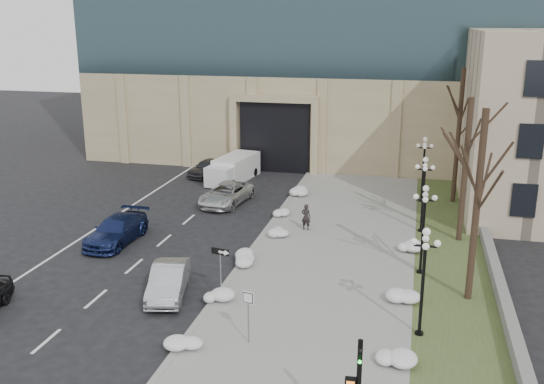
{
  "coord_description": "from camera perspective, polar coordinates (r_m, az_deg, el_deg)",
  "views": [
    {
      "loc": [
        7.65,
        -17.29,
        12.69
      ],
      "look_at": [
        0.14,
        13.82,
        3.5
      ],
      "focal_mm": 40.0,
      "sensor_mm": 36.0,
      "label": 1
    }
  ],
  "objects": [
    {
      "name": "tree_near",
      "position": [
        28.28,
        18.93,
        1.09
      ],
      "size": [
        3.2,
        3.2,
        9.0
      ],
      "color": "black",
      "rests_on": "ground"
    },
    {
      "name": "snow_clump_e",
      "position": [
        36.6,
        0.2,
        -3.77
      ],
      "size": [
        1.1,
        1.6,
        0.36
      ],
      "primitive_type": "ellipsoid",
      "color": "white",
      "rests_on": "sidewalk"
    },
    {
      "name": "car_c",
      "position": [
        36.66,
        -14.43,
        -3.5
      ],
      "size": [
        2.24,
        5.3,
        1.53
      ],
      "primitive_type": "imported",
      "rotation": [
        0.0,
        0.0,
        -0.02
      ],
      "color": "#16214F",
      "rests_on": "ground"
    },
    {
      "name": "pedestrian",
      "position": [
        37.31,
        3.22,
        -2.36
      ],
      "size": [
        0.65,
        0.48,
        1.64
      ],
      "primitive_type": "imported",
      "rotation": [
        0.0,
        0.0,
        3.0
      ],
      "color": "black",
      "rests_on": "sidewalk"
    },
    {
      "name": "snow_clump_k",
      "position": [
        32.34,
        -2.67,
        -6.53
      ],
      "size": [
        1.1,
        1.6,
        0.36
      ],
      "primitive_type": "ellipsoid",
      "color": "white",
      "rests_on": "sidewalk"
    },
    {
      "name": "box_truck",
      "position": [
        49.13,
        -3.66,
        2.15
      ],
      "size": [
        3.04,
        6.34,
        1.93
      ],
      "rotation": [
        0.0,
        0.0,
        -0.16
      ],
      "color": "silver",
      "rests_on": "ground"
    },
    {
      "name": "lamppost_b",
      "position": [
        31.31,
        14.1,
        -2.37
      ],
      "size": [
        1.18,
        1.18,
        4.76
      ],
      "color": "black",
      "rests_on": "ground"
    },
    {
      "name": "snow_clump_d",
      "position": [
        32.79,
        -2.43,
        -6.2
      ],
      "size": [
        1.1,
        1.6,
        0.36
      ],
      "primitive_type": "ellipsoid",
      "color": "white",
      "rests_on": "sidewalk"
    },
    {
      "name": "car_d",
      "position": [
        42.96,
        -4.3,
        -0.18
      ],
      "size": [
        3.17,
        5.61,
        1.48
      ],
      "primitive_type": "imported",
      "rotation": [
        0.0,
        0.0,
        -0.14
      ],
      "color": "silver",
      "rests_on": "ground"
    },
    {
      "name": "sidewalk",
      "position": [
        34.0,
        5.62,
        -5.87
      ],
      "size": [
        9.0,
        40.0,
        0.12
      ],
      "primitive_type": "cube",
      "color": "gray",
      "rests_on": "ground"
    },
    {
      "name": "lamppost_d",
      "position": [
        43.86,
        14.1,
        2.87
      ],
      "size": [
        1.18,
        1.18,
        4.76
      ],
      "color": "black",
      "rests_on": "ground"
    },
    {
      "name": "lamppost_c",
      "position": [
        37.55,
        14.1,
        0.69
      ],
      "size": [
        1.18,
        1.18,
        4.76
      ],
      "color": "black",
      "rests_on": "ground"
    },
    {
      "name": "one_way_sign",
      "position": [
        27.99,
        -4.62,
        -6.24
      ],
      "size": [
        0.95,
        0.37,
        2.56
      ],
      "rotation": [
        0.0,
        0.0,
        -0.21
      ],
      "color": "slate",
      "rests_on": "ground"
    },
    {
      "name": "snow_clump_c",
      "position": [
        28.62,
        -4.97,
        -9.7
      ],
      "size": [
        1.1,
        1.6,
        0.36
      ],
      "primitive_type": "ellipsoid",
      "color": "white",
      "rests_on": "sidewalk"
    },
    {
      "name": "keep_sign",
      "position": [
        24.39,
        -2.25,
        -10.7
      ],
      "size": [
        0.5,
        0.13,
        2.36
      ],
      "rotation": [
        0.0,
        0.0,
        -0.17
      ],
      "color": "slate",
      "rests_on": "ground"
    },
    {
      "name": "snow_clump_h",
      "position": [
        23.83,
        11.48,
        -15.67
      ],
      "size": [
        1.1,
        1.6,
        0.36
      ],
      "primitive_type": "ellipsoid",
      "color": "white",
      "rests_on": "sidewalk"
    },
    {
      "name": "snow_clump_f",
      "position": [
        40.12,
        0.77,
        -1.97
      ],
      "size": [
        1.1,
        1.6,
        0.36
      ],
      "primitive_type": "ellipsoid",
      "color": "white",
      "rests_on": "sidewalk"
    },
    {
      "name": "stone_wall",
      "position": [
        35.77,
        19.76,
        -5.15
      ],
      "size": [
        0.5,
        30.0,
        0.7
      ],
      "primitive_type": "cube",
      "color": "slate",
      "rests_on": "ground"
    },
    {
      "name": "curb",
      "position": [
        34.83,
        -1.76,
        -5.23
      ],
      "size": [
        0.3,
        40.0,
        0.14
      ],
      "primitive_type": "cube",
      "color": "gray",
      "rests_on": "ground"
    },
    {
      "name": "snow_clump_g",
      "position": [
        44.56,
        2.6,
        -0.14
      ],
      "size": [
        1.1,
        1.6,
        0.36
      ],
      "primitive_type": "ellipsoid",
      "color": "white",
      "rests_on": "sidewalk"
    },
    {
      "name": "tree_mid",
      "position": [
        36.13,
        17.85,
        3.77
      ],
      "size": [
        3.2,
        3.2,
        8.5
      ],
      "color": "black",
      "rests_on": "ground"
    },
    {
      "name": "snow_clump_i",
      "position": [
        28.99,
        12.2,
        -9.67
      ],
      "size": [
        1.1,
        1.6,
        0.36
      ],
      "primitive_type": "ellipsoid",
      "color": "white",
      "rests_on": "sidewalk"
    },
    {
      "name": "snow_clump_j",
      "position": [
        35.12,
        12.58,
        -5.04
      ],
      "size": [
        1.1,
        1.6,
        0.36
      ],
      "primitive_type": "ellipsoid",
      "color": "white",
      "rests_on": "sidewalk"
    },
    {
      "name": "tree_far",
      "position": [
        43.87,
        17.26,
        6.73
      ],
      "size": [
        3.2,
        3.2,
        9.5
      ],
      "color": "black",
      "rests_on": "ground"
    },
    {
      "name": "snow_clump_b",
      "position": [
        24.86,
        -8.21,
        -14.06
      ],
      "size": [
        1.1,
        1.6,
        0.36
      ],
      "primitive_type": "ellipsoid",
      "color": "white",
      "rests_on": "sidewalk"
    },
    {
      "name": "lamppost_a",
      "position": [
        25.21,
        14.11,
        -6.92
      ],
      "size": [
        1.18,
        1.18,
        4.76
      ],
      "color": "black",
      "rests_on": "ground"
    },
    {
      "name": "car_e",
      "position": [
        50.8,
        -6.09,
        2.3
      ],
      "size": [
        2.69,
        4.49,
        1.43
      ],
      "primitive_type": "imported",
      "rotation": [
        0.0,
        0.0,
        -0.25
      ],
      "color": "#333338",
      "rests_on": "ground"
    },
    {
      "name": "car_b",
      "position": [
        29.38,
        -9.73,
        -8.24
      ],
      "size": [
        2.59,
        4.69,
        1.47
      ],
      "primitive_type": "imported",
      "rotation": [
        0.0,
        0.0,
        0.25
      ],
      "color": "#ACB0B4",
      "rests_on": "ground"
    },
    {
      "name": "grass_strip",
      "position": [
        33.83,
        16.65,
        -6.63
      ],
      "size": [
        4.0,
        40.0,
        0.1
      ],
      "primitive_type": "cube",
      "color": "#3B4C26",
      "rests_on": "ground"
    }
  ]
}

